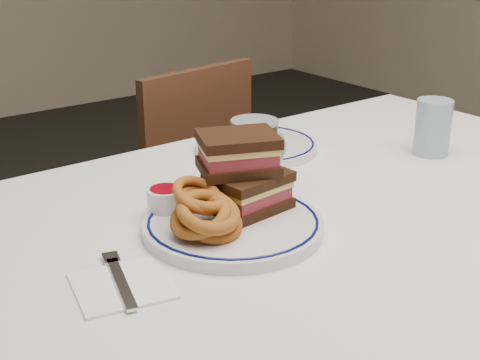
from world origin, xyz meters
TOP-DOWN VIEW (x-y plane):
  - dining_table at (0.00, 0.00)m, footprint 1.27×0.87m
  - chair_far at (0.16, 0.80)m, footprint 0.44×0.44m
  - main_plate at (-0.23, 0.00)m, footprint 0.28×0.28m
  - reuben_sandwich at (-0.19, 0.03)m, footprint 0.15×0.13m
  - onion_rings_main at (-0.29, -0.01)m, footprint 0.12×0.12m
  - ketchup_ramekin at (-0.29, 0.10)m, footprint 0.06×0.06m
  - beer_mug at (-0.11, 0.10)m, footprint 0.12×0.08m
  - water_glass at (0.31, 0.05)m, footprint 0.07×0.07m
  - far_plate at (0.04, 0.28)m, footprint 0.25×0.25m
  - onion_rings_far at (0.04, 0.29)m, footprint 0.12×0.13m
  - napkin_fork at (-0.44, -0.04)m, footprint 0.14×0.16m

SIDE VIEW (x-z plane):
  - chair_far at x=0.16m, z-range 0.04..0.87m
  - dining_table at x=0.00m, z-range 0.27..1.02m
  - napkin_fork at x=-0.44m, z-range 0.75..0.76m
  - far_plate at x=0.04m, z-range 0.75..0.77m
  - main_plate at x=-0.23m, z-range 0.75..0.77m
  - onion_rings_far at x=0.04m, z-range 0.75..0.82m
  - ketchup_ramekin at x=-0.29m, z-range 0.77..0.81m
  - onion_rings_main at x=-0.29m, z-range 0.74..0.86m
  - water_glass at x=0.31m, z-range 0.75..0.86m
  - beer_mug at x=-0.11m, z-range 0.75..0.89m
  - reuben_sandwich at x=-0.19m, z-range 0.77..0.89m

